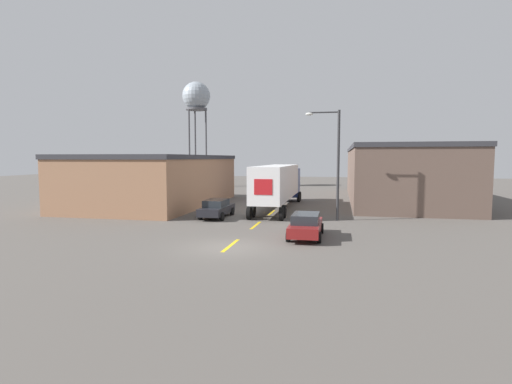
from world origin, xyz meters
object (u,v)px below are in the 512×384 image
(water_tower, at_px, (196,98))
(semi_truck, at_px, (279,182))
(parked_car_right_near, at_px, (306,225))
(street_lamp, at_px, (334,157))
(parked_car_left_far, at_px, (217,208))

(water_tower, bearing_deg, semi_truck, -55.65)
(semi_truck, xyz_separation_m, parked_car_right_near, (3.54, -12.96, -1.68))
(semi_truck, xyz_separation_m, water_tower, (-17.18, 25.14, 11.77))
(street_lamp, bearing_deg, parked_car_right_near, -102.16)
(parked_car_right_near, bearing_deg, street_lamp, 77.84)
(water_tower, bearing_deg, parked_car_left_far, -67.31)
(parked_car_left_far, distance_m, street_lamp, 9.84)
(semi_truck, height_order, water_tower, water_tower)
(semi_truck, bearing_deg, parked_car_left_far, -121.48)
(semi_truck, xyz_separation_m, street_lamp, (5.03, -6.07, 2.30))
(parked_car_right_near, distance_m, water_tower, 45.41)
(semi_truck, bearing_deg, parked_car_right_near, -74.80)
(semi_truck, bearing_deg, water_tower, 124.26)
(semi_truck, distance_m, parked_car_right_near, 13.54)
(street_lamp, bearing_deg, water_tower, 125.44)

